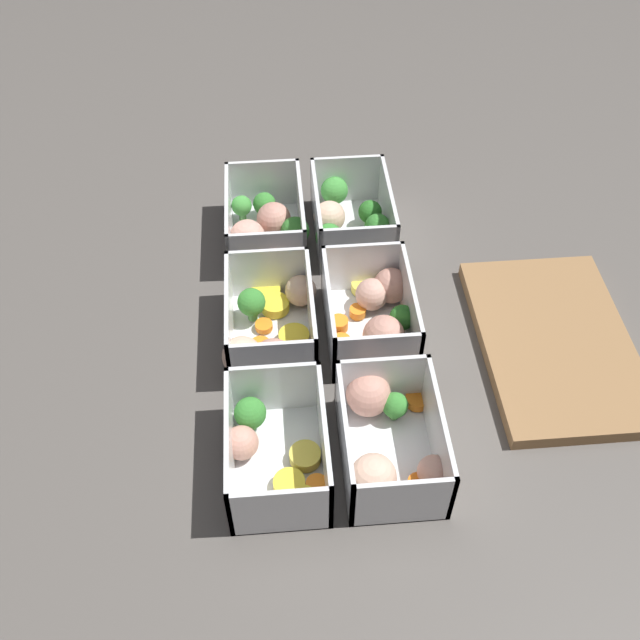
{
  "coord_description": "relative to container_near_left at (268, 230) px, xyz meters",
  "views": [
    {
      "loc": [
        0.61,
        -0.05,
        0.71
      ],
      "look_at": [
        0.0,
        0.0,
        0.03
      ],
      "focal_mm": 42.0,
      "sensor_mm": 36.0,
      "label": 1
    }
  ],
  "objects": [
    {
      "name": "ground_plane",
      "position": [
        0.17,
        0.06,
        -0.03
      ],
      "size": [
        4.0,
        4.0,
        0.0
      ],
      "primitive_type": "plane",
      "color": "#56514C"
    },
    {
      "name": "container_near_left",
      "position": [
        0.0,
        0.0,
        0.0
      ],
      "size": [
        0.18,
        0.11,
        0.08
      ],
      "color": "white",
      "rests_on": "ground_plane"
    },
    {
      "name": "container_near_right",
      "position": [
        0.35,
        -0.01,
        -0.0
      ],
      "size": [
        0.16,
        0.12,
        0.08
      ],
      "color": "white",
      "rests_on": "ground_plane"
    },
    {
      "name": "container_far_center",
      "position": [
        0.17,
        0.13,
        -0.0
      ],
      "size": [
        0.18,
        0.12,
        0.08
      ],
      "color": "white",
      "rests_on": "ground_plane"
    },
    {
      "name": "container_far_left",
      "position": [
        -0.02,
        0.11,
        -0.0
      ],
      "size": [
        0.16,
        0.11,
        0.08
      ],
      "color": "white",
      "rests_on": "ground_plane"
    },
    {
      "name": "container_near_center",
      "position": [
        0.18,
        -0.0,
        -0.0
      ],
      "size": [
        0.18,
        0.13,
        0.08
      ],
      "color": "white",
      "rests_on": "ground_plane"
    },
    {
      "name": "container_far_right",
      "position": [
        0.35,
        0.12,
        -0.0
      ],
      "size": [
        0.17,
        0.12,
        0.08
      ],
      "color": "white",
      "rests_on": "ground_plane"
    },
    {
      "name": "cutting_board",
      "position": [
        0.22,
        0.34,
        -0.02
      ],
      "size": [
        0.28,
        0.18,
        0.02
      ],
      "color": "olive",
      "rests_on": "ground_plane"
    }
  ]
}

